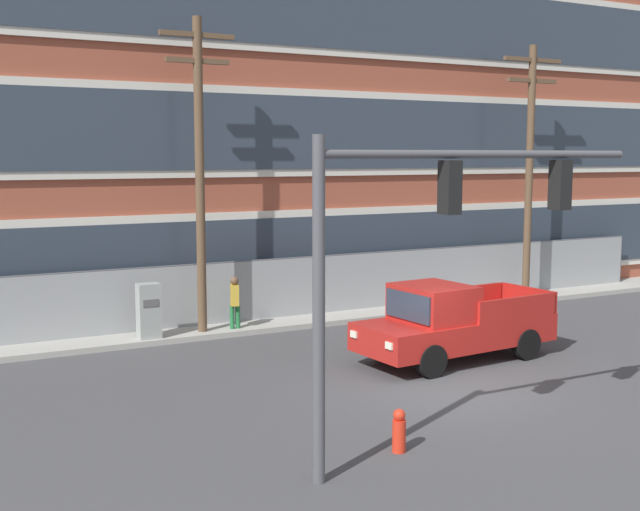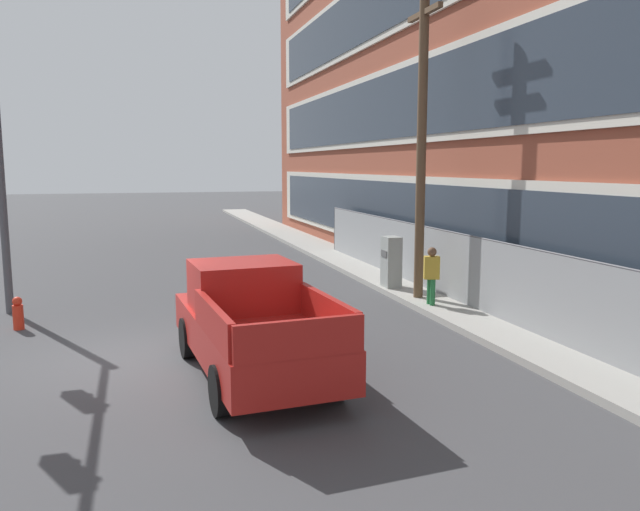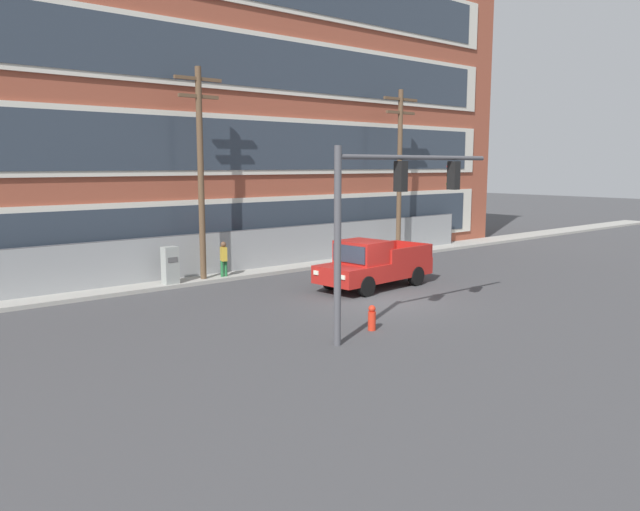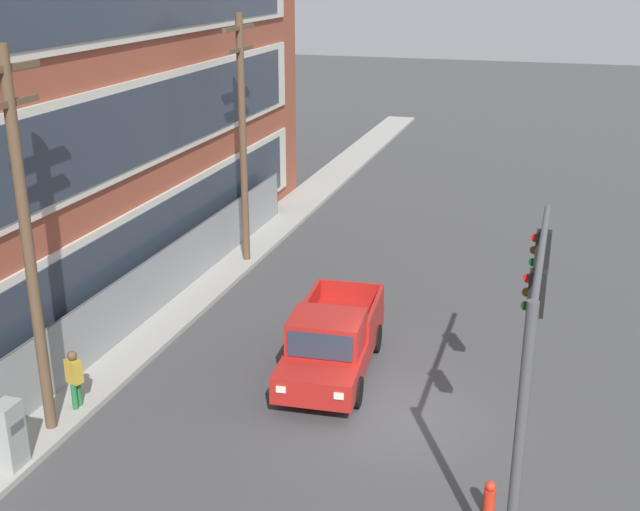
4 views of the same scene
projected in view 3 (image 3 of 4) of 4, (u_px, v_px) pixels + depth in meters
The scene contains 11 objects.
ground_plane at pixel (384, 303), 22.73m from camera, with size 160.00×160.00×0.00m, color #424244.
sidewalk_building_side at pixel (256, 271), 28.96m from camera, with size 80.00×1.92×0.16m, color #9E9B93.
brick_mill_building at pixel (132, 63), 29.34m from camera, with size 45.70×9.00×19.42m.
chain_link_fence at pixel (266, 249), 29.62m from camera, with size 28.05×0.06×2.02m.
traffic_signal_mast at pixel (389, 200), 18.11m from camera, with size 6.53×0.43×5.50m.
pickup_truck_red at pixel (373, 265), 25.35m from camera, with size 5.43×2.43×2.00m.
utility_pole_near_corner at pixel (201, 167), 26.01m from camera, with size 2.15×0.26×8.98m.
utility_pole_midblock at pixel (400, 166), 33.63m from camera, with size 2.49×0.26×8.95m.
electrical_cabinet at pixel (170, 267), 25.46m from camera, with size 0.61×0.48×1.69m.
pedestrian_near_cabinet at pixel (224, 258), 27.12m from camera, with size 0.36×0.46×1.69m.
fire_hydrant at pixel (372, 318), 18.91m from camera, with size 0.24×0.24×0.78m.
Camera 3 is at (-16.09, -15.54, 4.98)m, focal length 35.00 mm.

